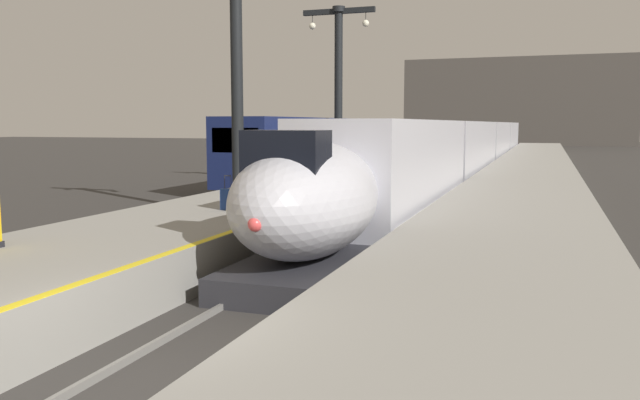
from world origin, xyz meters
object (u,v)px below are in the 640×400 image
regional_train_adjacent (352,143)px  passenger_mid_platform (286,162)px  station_column_mid (236,46)px  rolling_suitcase (228,199)px  highspeed_train_main (474,145)px  passenger_near_edge (258,178)px  station_column_far (339,71)px

regional_train_adjacent → passenger_mid_platform: 21.37m
station_column_mid → rolling_suitcase: station_column_mid is taller
station_column_mid → rolling_suitcase: (2.34, -5.35, -4.92)m
highspeed_train_main → passenger_mid_platform: highspeed_train_main is taller
highspeed_train_main → passenger_mid_platform: 24.45m
highspeed_train_main → station_column_mid: bearing=-103.2°
regional_train_adjacent → passenger_near_edge: (5.72, -28.16, -0.09)m
passenger_mid_platform → regional_train_adjacent: bearing=99.8°
highspeed_train_main → station_column_mid: station_column_mid is taller
regional_train_adjacent → rolling_suitcase: size_ratio=37.27×
passenger_near_edge → rolling_suitcase: passenger_near_edge is taller
station_column_far → highspeed_train_main: bearing=65.7°
passenger_near_edge → station_column_far: bearing=101.0°
highspeed_train_main → station_column_far: station_column_far is taller
station_column_far → passenger_near_edge: (3.52, -18.10, -4.25)m
station_column_far → station_column_mid: bearing=-90.0°
highspeed_train_main → rolling_suitcase: (-3.56, -30.60, -0.62)m
station_column_mid → highspeed_train_main: bearing=76.8°
passenger_near_edge → rolling_suitcase: bearing=155.4°
station_column_mid → passenger_mid_platform: size_ratio=5.10×
passenger_mid_platform → station_column_far: bearing=97.4°
rolling_suitcase → station_column_mid: bearing=113.7°
station_column_mid → passenger_mid_platform: 4.63m
regional_train_adjacent → passenger_mid_platform: regional_train_adjacent is taller
station_column_mid → passenger_mid_platform: station_column_mid is taller
passenger_near_edge → highspeed_train_main: bearing=85.6°
highspeed_train_main → station_column_mid: (-5.90, -25.24, 4.30)m
passenger_near_edge → passenger_mid_platform: 7.40m
station_column_far → passenger_mid_platform: 11.88m
regional_train_adjacent → station_column_far: (2.20, -10.06, 4.16)m
regional_train_adjacent → passenger_near_edge: size_ratio=21.66×
regional_train_adjacent → passenger_near_edge: bearing=-78.5°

